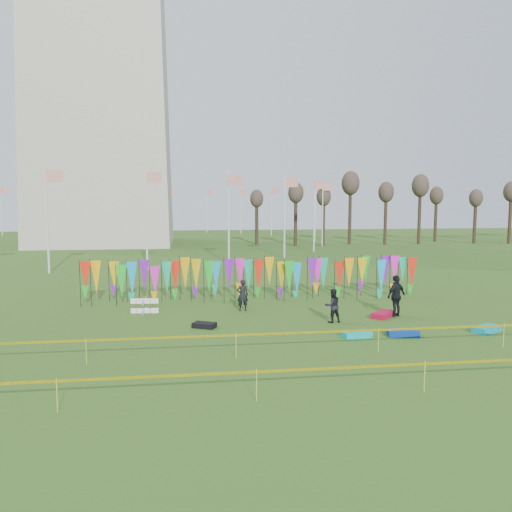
{
  "coord_description": "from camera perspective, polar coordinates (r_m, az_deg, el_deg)",
  "views": [
    {
      "loc": [
        -3.59,
        -19.31,
        5.28
      ],
      "look_at": [
        -0.08,
        6.0,
        2.58
      ],
      "focal_mm": 35.0,
      "sensor_mm": 36.0,
      "label": 1
    }
  ],
  "objects": [
    {
      "name": "box_kite",
      "position": [
        24.69,
        -12.63,
        -5.58
      ],
      "size": [
        0.68,
        0.68,
        0.75
      ],
      "rotation": [
        0.0,
        0.0,
        -0.09
      ],
      "color": "#B40D1D",
      "rests_on": "ground"
    },
    {
      "name": "kite_bag_blue",
      "position": [
        20.99,
        16.44,
        -8.44
      ],
      "size": [
        1.3,
        0.84,
        0.25
      ],
      "primitive_type": "cube",
      "rotation": [
        0.0,
        0.0,
        -0.19
      ],
      "color": "#09339B",
      "rests_on": "ground"
    },
    {
      "name": "banner_row",
      "position": [
        27.36,
        0.31,
        -2.26
      ],
      "size": [
        18.64,
        0.64,
        2.22
      ],
      "color": "black",
      "rests_on": "ground"
    },
    {
      "name": "person_left",
      "position": [
        24.64,
        -1.55,
        -4.49
      ],
      "size": [
        0.57,
        0.42,
        1.56
      ],
      "primitive_type": "imported",
      "rotation": [
        0.0,
        0.0,
        3.15
      ],
      "color": "black",
      "rests_on": "ground"
    },
    {
      "name": "ground",
      "position": [
        20.34,
        2.57,
        -9.03
      ],
      "size": [
        160.0,
        160.0,
        0.0
      ],
      "primitive_type": "plane",
      "color": "#325618",
      "rests_on": "ground"
    },
    {
      "name": "flagpole_ring",
      "position": [
        68.12,
        -16.75,
        4.7
      ],
      "size": [
        57.4,
        56.16,
        8.0
      ],
      "color": "silver",
      "rests_on": "ground"
    },
    {
      "name": "tree_line",
      "position": [
        72.63,
        21.58,
        6.31
      ],
      "size": [
        53.92,
        1.92,
        7.84
      ],
      "color": "#3B2D1D",
      "rests_on": "ground"
    },
    {
      "name": "person_right",
      "position": [
        24.29,
        15.73,
        -4.4
      ],
      "size": [
        1.32,
        1.12,
        1.96
      ],
      "primitive_type": "imported",
      "rotation": [
        0.0,
        0.0,
        3.63
      ],
      "color": "black",
      "rests_on": "ground"
    },
    {
      "name": "kite_bag_black",
      "position": [
        21.58,
        -5.92,
        -7.87
      ],
      "size": [
        1.1,
        0.92,
        0.22
      ],
      "primitive_type": "cube",
      "rotation": [
        0.0,
        0.0,
        -0.47
      ],
      "color": "black",
      "rests_on": "ground"
    },
    {
      "name": "person_mid",
      "position": [
        22.52,
        8.74,
        -5.63
      ],
      "size": [
        0.8,
        0.57,
        1.52
      ],
      "primitive_type": "imported",
      "rotation": [
        0.0,
        0.0,
        3.31
      ],
      "color": "black",
      "rests_on": "ground"
    },
    {
      "name": "kite_bag_teal",
      "position": [
        22.85,
        24.86,
        -7.58
      ],
      "size": [
        1.43,
        1.14,
        0.25
      ],
      "primitive_type": "cube",
      "rotation": [
        0.0,
        0.0,
        0.48
      ],
      "color": "#0D98BE",
      "rests_on": "ground"
    },
    {
      "name": "caution_tape_far",
      "position": [
        13.93,
        6.69,
        -12.88
      ],
      "size": [
        26.0,
        0.02,
        0.9
      ],
      "color": "yellow",
      "rests_on": "ground"
    },
    {
      "name": "kite_bag_turquoise",
      "position": [
        20.38,
        11.38,
        -8.78
      ],
      "size": [
        1.23,
        0.76,
        0.23
      ],
      "primitive_type": "cube",
      "rotation": [
        0.0,
        0.0,
        0.17
      ],
      "color": "#0CB6B8",
      "rests_on": "ground"
    },
    {
      "name": "caution_tape_near",
      "position": [
        17.45,
        3.54,
        -8.94
      ],
      "size": [
        26.0,
        0.02,
        0.9
      ],
      "color": "yellow",
      "rests_on": "ground"
    },
    {
      "name": "kite_bag_red",
      "position": [
        24.14,
        14.33,
        -6.49
      ],
      "size": [
        1.42,
        1.39,
        0.25
      ],
      "primitive_type": "cube",
      "rotation": [
        0.0,
        0.0,
        0.76
      ],
      "color": "#B70C32",
      "rests_on": "ground"
    }
  ]
}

